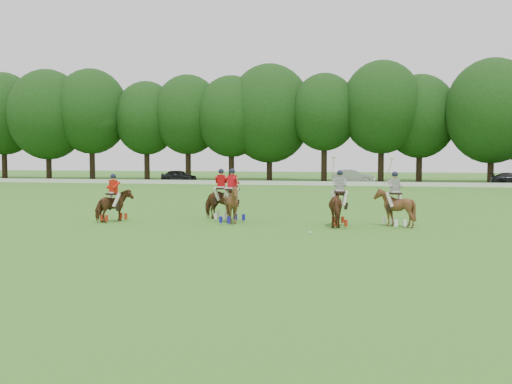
% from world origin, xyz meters
% --- Properties ---
extents(ground, '(180.00, 180.00, 0.00)m').
position_xyz_m(ground, '(0.00, 0.00, 0.00)').
color(ground, '#3A7521').
rests_on(ground, ground).
extents(tree_line, '(117.98, 14.32, 14.75)m').
position_xyz_m(tree_line, '(0.26, 48.05, 8.23)').
color(tree_line, black).
rests_on(tree_line, ground).
extents(boundary_rail, '(120.00, 0.10, 0.44)m').
position_xyz_m(boundary_rail, '(0.00, 38.00, 0.22)').
color(boundary_rail, white).
rests_on(boundary_rail, ground).
extents(car_left, '(4.45, 2.43, 1.43)m').
position_xyz_m(car_left, '(-16.40, 42.50, 0.72)').
color(car_left, black).
rests_on(car_left, ground).
extents(car_mid, '(4.85, 1.99, 1.56)m').
position_xyz_m(car_mid, '(3.62, 42.50, 0.78)').
color(car_mid, gray).
rests_on(car_mid, ground).
extents(polo_red_a, '(1.49, 1.91, 2.19)m').
position_xyz_m(polo_red_a, '(-5.55, 3.41, 0.78)').
color(polo_red_a, '#522715').
rests_on(polo_red_a, ground).
extents(polo_red_b, '(1.92, 1.73, 2.40)m').
position_xyz_m(polo_red_b, '(-1.00, 5.31, 0.87)').
color(polo_red_b, '#522715').
rests_on(polo_red_b, ground).
extents(polo_red_c, '(1.81, 1.93, 2.43)m').
position_xyz_m(polo_red_c, '(-0.11, 3.96, 0.89)').
color(polo_red_c, '#522715').
rests_on(polo_red_c, ground).
extents(polo_stripe_a, '(1.30, 2.14, 2.94)m').
position_xyz_m(polo_stripe_a, '(4.64, 3.81, 0.88)').
color(polo_stripe_a, '#522715').
rests_on(polo_stripe_a, ground).
extents(polo_stripe_b, '(1.80, 1.89, 2.88)m').
position_xyz_m(polo_stripe_b, '(6.92, 4.24, 0.85)').
color(polo_stripe_b, '#522715').
rests_on(polo_stripe_b, ground).
extents(polo_ball, '(0.09, 0.09, 0.09)m').
position_xyz_m(polo_ball, '(3.67, 1.29, 0.04)').
color(polo_ball, white).
rests_on(polo_ball, ground).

